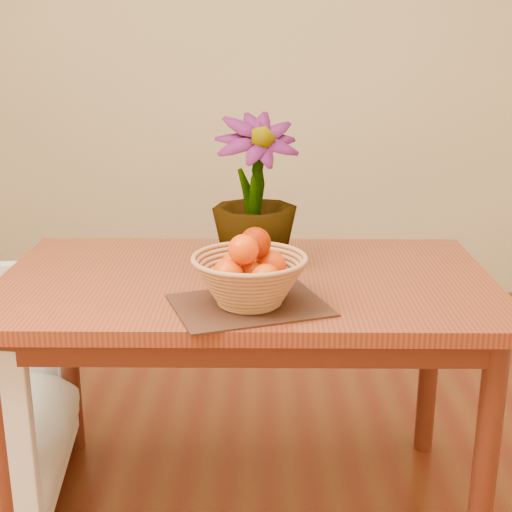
{
  "coord_description": "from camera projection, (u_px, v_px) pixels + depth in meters",
  "views": [
    {
      "loc": [
        0.05,
        -1.62,
        1.4
      ],
      "look_at": [
        0.03,
        0.11,
        0.87
      ],
      "focal_mm": 50.0,
      "sensor_mm": 36.0,
      "label": 1
    }
  ],
  "objects": [
    {
      "name": "wall_back",
      "position": [
        254.0,
        48.0,
        3.71
      ],
      "size": [
        4.0,
        0.02,
        2.7
      ],
      "primitive_type": "cube",
      "color": "beige",
      "rests_on": "floor"
    },
    {
      "name": "table",
      "position": [
        246.0,
        306.0,
        2.05
      ],
      "size": [
        1.4,
        0.8,
        0.75
      ],
      "color": "maroon",
      "rests_on": "floor"
    },
    {
      "name": "placemat",
      "position": [
        250.0,
        305.0,
        1.8
      ],
      "size": [
        0.45,
        0.39,
        0.01
      ],
      "primitive_type": "cube",
      "rotation": [
        0.0,
        0.0,
        0.34
      ],
      "color": "#3A1E15",
      "rests_on": "table"
    },
    {
      "name": "wicker_basket",
      "position": [
        250.0,
        282.0,
        1.78
      ],
      "size": [
        0.29,
        0.29,
        0.12
      ],
      "color": "#A86F46",
      "rests_on": "placemat"
    },
    {
      "name": "orange_pile",
      "position": [
        250.0,
        260.0,
        1.77
      ],
      "size": [
        0.18,
        0.18,
        0.14
      ],
      "rotation": [
        0.0,
        0.0,
        0.03
      ],
      "color": "red",
      "rests_on": "wicker_basket"
    },
    {
      "name": "potted_plant",
      "position": [
        255.0,
        192.0,
        2.06
      ],
      "size": [
        0.3,
        0.3,
        0.44
      ],
      "primitive_type": "imported",
      "rotation": [
        0.0,
        0.0,
        0.25
      ],
      "color": "#1A4E16",
      "rests_on": "table"
    }
  ]
}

